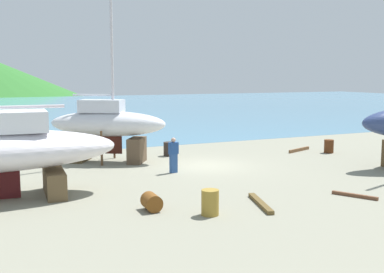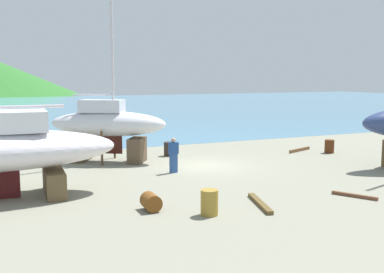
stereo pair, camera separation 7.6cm
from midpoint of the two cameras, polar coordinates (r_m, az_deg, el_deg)
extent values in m
plane|color=gray|center=(20.83, 5.71, -5.19)|extent=(42.07, 42.07, 0.00)
cube|color=teal|center=(66.89, -15.79, 3.29)|extent=(168.30, 75.89, 0.01)
cube|color=brown|center=(24.69, -6.84, -1.67)|extent=(1.43, 1.69, 1.30)
cube|color=brown|center=(25.64, -13.57, -1.49)|extent=(1.43, 1.69, 1.30)
cylinder|color=brown|center=(26.10, -9.56, -0.71)|extent=(0.12, 0.12, 1.77)
cylinder|color=brown|center=(24.08, -11.07, -1.43)|extent=(0.12, 0.12, 1.77)
ellipsoid|color=silver|center=(24.94, -10.34, 1.55)|extent=(6.28, 4.98, 1.33)
cube|color=#491D14|center=(25.08, -10.28, -1.01)|extent=(1.30, 0.87, 0.93)
cube|color=silver|center=(24.96, -11.07, 3.68)|extent=(2.51, 2.19, 0.66)
cylinder|color=silver|center=(24.78, -9.88, 11.40)|extent=(0.15, 0.15, 7.34)
cylinder|color=silver|center=(25.09, -12.12, 4.97)|extent=(1.89, 1.25, 0.10)
cube|color=brown|center=(18.76, -16.57, -5.35)|extent=(0.84, 2.49, 0.98)
cylinder|color=silver|center=(18.30, -20.59, 3.39)|extent=(3.30, 0.31, 0.12)
cube|color=#2C508E|center=(21.99, -2.37, -3.29)|extent=(0.38, 0.27, 0.89)
cube|color=navy|center=(21.87, -2.38, -1.43)|extent=(0.48, 0.33, 0.56)
sphere|color=tan|center=(21.81, -2.39, -0.42)|extent=(0.22, 0.22, 0.22)
cylinder|color=#2D2520|center=(26.61, -2.92, -1.53)|extent=(0.64, 0.64, 0.79)
cylinder|color=#562B14|center=(28.73, 16.30, -1.16)|extent=(0.78, 0.78, 0.78)
cylinder|color=olive|center=(15.42, 2.08, -8.06)|extent=(0.81, 0.81, 0.85)
cylinder|color=brown|center=(16.02, -5.09, -7.97)|extent=(0.61, 0.77, 0.59)
cube|color=brown|center=(16.82, 8.24, -8.07)|extent=(0.91, 2.41, 0.14)
cube|color=brown|center=(18.73, 19.12, -6.82)|extent=(0.93, 1.57, 0.12)
cube|color=brown|center=(28.93, 12.88, -1.59)|extent=(2.03, 0.90, 0.18)
camera|label=1|loc=(0.04, -90.10, -0.01)|focal=43.67mm
camera|label=2|loc=(0.04, 89.90, 0.01)|focal=43.67mm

